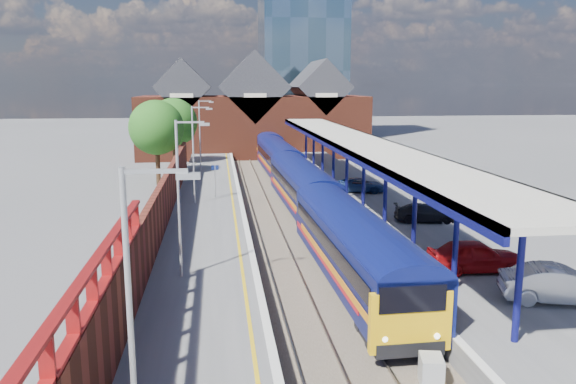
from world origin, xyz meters
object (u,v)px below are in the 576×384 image
(lamp_post_c, at_px, (195,149))
(parked_car_blue, at_px, (360,185))
(parked_car_dark, at_px, (425,213))
(train, at_px, (288,168))
(lamp_post_d, at_px, (201,131))
(lamp_post_a, at_px, (137,320))
(parked_car_silver, at_px, (560,285))
(lamp_post_b, at_px, (181,189))
(parked_car_red, at_px, (475,256))
(relay_cabinet, at_px, (431,372))
(platform_sign, at_px, (215,176))

(lamp_post_c, bearing_deg, parked_car_blue, 12.10)
(lamp_post_c, xyz_separation_m, parked_car_dark, (14.47, -7.47, -3.43))
(train, bearing_deg, parked_car_dark, -68.27)
(parked_car_blue, bearing_deg, lamp_post_d, 59.86)
(lamp_post_a, height_order, parked_car_blue, lamp_post_a)
(lamp_post_d, relative_size, parked_car_silver, 1.57)
(train, relative_size, lamp_post_b, 9.42)
(parked_car_red, relative_size, relay_cabinet, 4.38)
(lamp_post_c, bearing_deg, parked_car_silver, -54.67)
(lamp_post_b, relative_size, relay_cabinet, 7.00)
(lamp_post_b, distance_m, parked_car_blue, 23.05)
(lamp_post_d, height_order, platform_sign, lamp_post_d)
(lamp_post_b, height_order, lamp_post_d, same)
(parked_car_red, bearing_deg, lamp_post_c, 40.83)
(lamp_post_b, xyz_separation_m, lamp_post_d, (0.00, 32.00, 0.00))
(lamp_post_a, xyz_separation_m, parked_car_red, (13.27, 13.04, -3.25))
(platform_sign, bearing_deg, relay_cabinet, -75.65)
(parked_car_silver, bearing_deg, lamp_post_c, 51.17)
(parked_car_red, distance_m, parked_car_blue, 19.74)
(lamp_post_a, relative_size, lamp_post_c, 1.00)
(train, bearing_deg, platform_sign, -132.32)
(platform_sign, relative_size, parked_car_blue, 0.63)
(lamp_post_c, height_order, lamp_post_d, same)
(parked_car_blue, bearing_deg, platform_sign, 109.36)
(lamp_post_d, xyz_separation_m, parked_car_silver, (14.86, -36.97, -3.26))
(lamp_post_c, bearing_deg, lamp_post_d, 90.00)
(train, xyz_separation_m, parked_car_red, (5.42, -26.10, -0.38))
(lamp_post_b, distance_m, platform_sign, 18.20)
(train, distance_m, parked_car_dark, 17.88)
(parked_car_silver, height_order, parked_car_blue, parked_car_silver)
(lamp_post_d, height_order, parked_car_blue, lamp_post_d)
(lamp_post_d, relative_size, relay_cabinet, 7.00)
(lamp_post_c, relative_size, lamp_post_d, 1.00)
(lamp_post_c, distance_m, relay_cabinet, 26.44)
(lamp_post_c, bearing_deg, lamp_post_a, -90.00)
(lamp_post_c, bearing_deg, parked_car_dark, -27.29)
(platform_sign, relative_size, parked_car_silver, 0.56)
(parked_car_silver, bearing_deg, train, 28.95)
(lamp_post_a, distance_m, relay_cabinet, 10.73)
(lamp_post_b, bearing_deg, lamp_post_c, 90.00)
(lamp_post_d, relative_size, parked_car_blue, 1.75)
(lamp_post_b, xyz_separation_m, parked_car_red, (13.27, -0.96, -3.25))
(lamp_post_b, distance_m, parked_car_red, 13.70)
(train, xyz_separation_m, lamp_post_d, (-7.86, 6.87, 2.87))
(lamp_post_c, bearing_deg, train, 49.30)
(lamp_post_d, relative_size, parked_car_red, 1.60)
(parked_car_silver, height_order, relay_cabinet, parked_car_silver)
(platform_sign, relative_size, parked_car_red, 0.57)
(train, xyz_separation_m, lamp_post_b, (-7.86, -25.13, 2.87))
(relay_cabinet, bearing_deg, parked_car_silver, 41.23)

